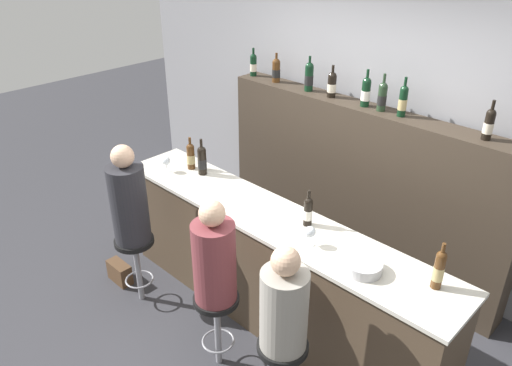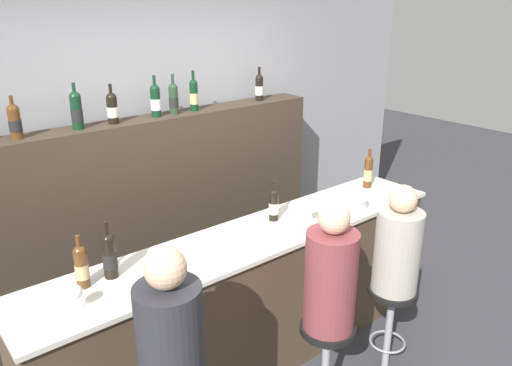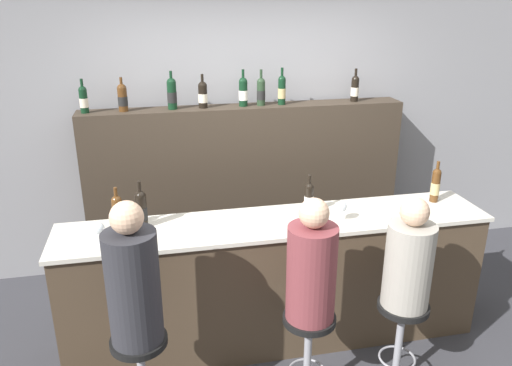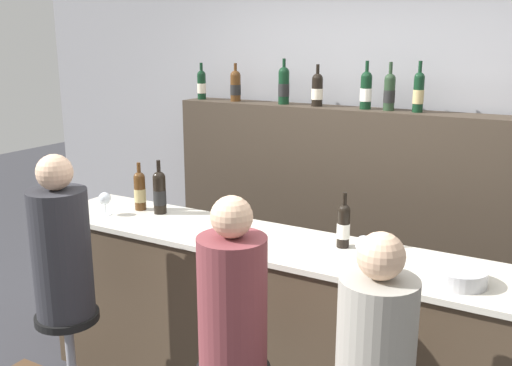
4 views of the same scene
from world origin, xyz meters
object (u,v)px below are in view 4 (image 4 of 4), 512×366
(wine_bottle_counter_2, at_px, (343,225))
(wine_glass_1, at_px, (364,245))
(wine_bottle_backbar_1, at_px, (236,86))
(guest_seated_left, at_px, (61,246))
(wine_glass_0, at_px, (105,199))
(bar_stool_left, at_px, (69,338))
(wine_bottle_backbar_2, at_px, (284,85))
(metal_bowl, at_px, (459,276))
(wine_bottle_backbar_4, at_px, (366,90))
(wine_bottle_counter_1, at_px, (160,192))
(guest_seated_middle, at_px, (232,296))
(wine_bottle_backbar_6, at_px, (419,92))
(guest_seated_right, at_px, (376,339))
(wine_bottle_backbar_5, at_px, (389,91))
(wine_bottle_backbar_3, at_px, (317,89))
(wine_bottle_counter_0, at_px, (140,190))
(wine_bottle_backbar_0, at_px, (202,84))

(wine_bottle_counter_2, xyz_separation_m, wine_glass_1, (0.18, -0.20, -0.01))
(wine_bottle_backbar_1, bearing_deg, guest_seated_left, -88.07)
(wine_glass_0, height_order, bar_stool_left, wine_glass_0)
(bar_stool_left, bearing_deg, wine_bottle_backbar_2, 79.14)
(guest_seated_left, bearing_deg, wine_glass_0, 111.61)
(wine_glass_1, xyz_separation_m, bar_stool_left, (-1.44, -0.55, -0.62))
(bar_stool_left, bearing_deg, metal_bowl, 16.69)
(wine_bottle_backbar_4, bearing_deg, wine_glass_1, -70.27)
(wine_bottle_backbar_2, height_order, wine_glass_0, wine_bottle_backbar_2)
(wine_bottle_counter_1, relative_size, wine_bottle_backbar_1, 1.17)
(wine_glass_0, distance_m, metal_bowl, 2.09)
(wine_bottle_backbar_2, xyz_separation_m, guest_seated_middle, (0.69, -1.83, -0.75))
(wine_bottle_backbar_6, xyz_separation_m, guest_seated_right, (0.36, -1.83, -0.77))
(metal_bowl, bearing_deg, wine_glass_0, -179.63)
(wine_bottle_backbar_5, relative_size, guest_seated_left, 0.37)
(wine_glass_0, distance_m, guest_seated_middle, 1.38)
(wine_bottle_backbar_4, xyz_separation_m, wine_bottle_backbar_5, (0.16, -0.00, -0.00))
(wine_bottle_counter_1, xyz_separation_m, wine_bottle_backbar_5, (1.08, 1.09, 0.58))
(wine_bottle_backbar_3, bearing_deg, wine_bottle_counter_0, -123.59)
(wine_bottle_backbar_4, bearing_deg, bar_stool_left, -118.01)
(wine_bottle_backbar_1, bearing_deg, wine_bottle_counter_0, -92.35)
(wine_bottle_backbar_1, bearing_deg, wine_glass_1, -40.63)
(wine_bottle_backbar_5, distance_m, metal_bowl, 1.62)
(wine_bottle_counter_1, height_order, metal_bowl, wine_bottle_counter_1)
(wine_bottle_backbar_3, height_order, wine_glass_1, wine_bottle_backbar_3)
(guest_seated_left, relative_size, guest_seated_right, 1.16)
(wine_bottle_counter_1, bearing_deg, wine_bottle_counter_2, 0.00)
(wine_glass_1, relative_size, guest_seated_middle, 0.19)
(wine_bottle_backbar_2, height_order, wine_bottle_backbar_4, wine_bottle_backbar_2)
(wine_bottle_counter_2, bearing_deg, wine_bottle_backbar_1, 140.48)
(wine_bottle_counter_2, bearing_deg, wine_bottle_backbar_2, 129.79)
(wine_bottle_backbar_5, bearing_deg, metal_bowl, -59.90)
(wine_bottle_backbar_2, xyz_separation_m, guest_seated_left, (-0.35, -1.83, -0.72))
(wine_glass_1, bearing_deg, wine_bottle_backbar_5, 103.12)
(guest_seated_middle, bearing_deg, wine_bottle_backbar_6, 81.21)
(wine_glass_1, bearing_deg, wine_bottle_backbar_0, 144.67)
(wine_bottle_backbar_4, relative_size, metal_bowl, 1.33)
(wine_glass_0, bearing_deg, wine_bottle_counter_2, 7.56)
(wine_bottle_backbar_0, bearing_deg, wine_bottle_counter_0, -76.05)
(wine_bottle_counter_0, distance_m, wine_bottle_backbar_1, 1.24)
(wine_bottle_backbar_3, height_order, bar_stool_left, wine_bottle_backbar_3)
(wine_bottle_counter_1, relative_size, wine_bottle_counter_2, 1.15)
(wine_bottle_backbar_4, bearing_deg, guest_seated_middle, -87.83)
(bar_stool_left, bearing_deg, wine_glass_1, 20.89)
(wine_glass_0, xyz_separation_m, guest_seated_left, (0.22, -0.55, -0.09))
(wine_bottle_backbar_0, bearing_deg, guest_seated_left, -78.37)
(wine_bottle_backbar_1, distance_m, guest_seated_right, 2.64)
(wine_bottle_backbar_0, height_order, guest_seated_middle, wine_bottle_backbar_0)
(wine_bottle_counter_0, bearing_deg, guest_seated_middle, -32.87)
(wine_bottle_backbar_4, bearing_deg, wine_bottle_backbar_0, -180.00)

